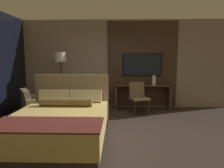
{
  "coord_description": "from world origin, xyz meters",
  "views": [
    {
      "loc": [
        0.03,
        -3.88,
        1.6
      ],
      "look_at": [
        -0.11,
        0.99,
        0.96
      ],
      "focal_mm": 32.0,
      "sensor_mm": 36.0,
      "label": 1
    }
  ],
  "objects_px": {
    "bed": "(61,125)",
    "tv": "(142,65)",
    "armchair_by_window": "(39,107)",
    "book": "(147,84)",
    "vase_tall": "(154,80)",
    "desk": "(142,93)",
    "desk_chair": "(138,95)",
    "floor_lamp": "(61,62)"
  },
  "relations": [
    {
      "from": "desk_chair",
      "to": "vase_tall",
      "type": "distance_m",
      "value": 0.82
    },
    {
      "from": "bed",
      "to": "floor_lamp",
      "type": "bearing_deg",
      "value": 105.3
    },
    {
      "from": "bed",
      "to": "armchair_by_window",
      "type": "height_order",
      "value": "bed"
    },
    {
      "from": "bed",
      "to": "armchair_by_window",
      "type": "relative_size",
      "value": 1.77
    },
    {
      "from": "tv",
      "to": "floor_lamp",
      "type": "height_order",
      "value": "floor_lamp"
    },
    {
      "from": "tv",
      "to": "desk_chair",
      "type": "bearing_deg",
      "value": -103.81
    },
    {
      "from": "armchair_by_window",
      "to": "book",
      "type": "xyz_separation_m",
      "value": [
        3.09,
        0.9,
        0.53
      ]
    },
    {
      "from": "vase_tall",
      "to": "floor_lamp",
      "type": "bearing_deg",
      "value": -176.66
    },
    {
      "from": "desk_chair",
      "to": "book",
      "type": "relative_size",
      "value": 3.62
    },
    {
      "from": "bed",
      "to": "vase_tall",
      "type": "relative_size",
      "value": 7.2
    },
    {
      "from": "desk",
      "to": "vase_tall",
      "type": "xyz_separation_m",
      "value": [
        0.33,
        -0.11,
        0.4
      ]
    },
    {
      "from": "desk",
      "to": "tv",
      "type": "bearing_deg",
      "value": 90.0
    },
    {
      "from": "bed",
      "to": "desk_chair",
      "type": "relative_size",
      "value": 2.33
    },
    {
      "from": "tv",
      "to": "armchair_by_window",
      "type": "relative_size",
      "value": 1.04
    },
    {
      "from": "bed",
      "to": "floor_lamp",
      "type": "xyz_separation_m",
      "value": [
        -0.64,
        2.36,
        1.13
      ]
    },
    {
      "from": "bed",
      "to": "tv",
      "type": "bearing_deg",
      "value": 56.73
    },
    {
      "from": "desk",
      "to": "tv",
      "type": "distance_m",
      "value": 0.88
    },
    {
      "from": "tv",
      "to": "book",
      "type": "height_order",
      "value": "tv"
    },
    {
      "from": "tv",
      "to": "vase_tall",
      "type": "relative_size",
      "value": 4.25
    },
    {
      "from": "tv",
      "to": "armchair_by_window",
      "type": "xyz_separation_m",
      "value": [
        -2.96,
        -1.07,
        -1.12
      ]
    },
    {
      "from": "tv",
      "to": "bed",
      "type": "bearing_deg",
      "value": -123.27
    },
    {
      "from": "book",
      "to": "tv",
      "type": "bearing_deg",
      "value": 127.86
    },
    {
      "from": "bed",
      "to": "floor_lamp",
      "type": "distance_m",
      "value": 2.69
    },
    {
      "from": "armchair_by_window",
      "to": "book",
      "type": "relative_size",
      "value": 4.78
    },
    {
      "from": "book",
      "to": "desk",
      "type": "bearing_deg",
      "value": -171.21
    },
    {
      "from": "vase_tall",
      "to": "book",
      "type": "relative_size",
      "value": 1.17
    },
    {
      "from": "vase_tall",
      "to": "desk_chair",
      "type": "bearing_deg",
      "value": -136.27
    },
    {
      "from": "vase_tall",
      "to": "armchair_by_window",
      "type": "bearing_deg",
      "value": -166.72
    },
    {
      "from": "tv",
      "to": "floor_lamp",
      "type": "distance_m",
      "value": 2.53
    },
    {
      "from": "desk_chair",
      "to": "vase_tall",
      "type": "bearing_deg",
      "value": 26.86
    },
    {
      "from": "floor_lamp",
      "to": "desk_chair",
      "type": "bearing_deg",
      "value": -8.43
    },
    {
      "from": "desk",
      "to": "desk_chair",
      "type": "bearing_deg",
      "value": -107.78
    },
    {
      "from": "desk",
      "to": "vase_tall",
      "type": "bearing_deg",
      "value": -17.76
    },
    {
      "from": "bed",
      "to": "vase_tall",
      "type": "xyz_separation_m",
      "value": [
        2.18,
        2.52,
        0.57
      ]
    },
    {
      "from": "desk",
      "to": "tv",
      "type": "relative_size",
      "value": 1.36
    },
    {
      "from": "desk_chair",
      "to": "tv",
      "type": "bearing_deg",
      "value": 59.32
    },
    {
      "from": "floor_lamp",
      "to": "book",
      "type": "distance_m",
      "value": 2.73
    },
    {
      "from": "armchair_by_window",
      "to": "vase_tall",
      "type": "bearing_deg",
      "value": -110.45
    },
    {
      "from": "bed",
      "to": "desk_chair",
      "type": "bearing_deg",
      "value": 50.71
    },
    {
      "from": "desk",
      "to": "desk_chair",
      "type": "xyz_separation_m",
      "value": [
        -0.2,
        -0.61,
        0.03
      ]
    },
    {
      "from": "tv",
      "to": "book",
      "type": "bearing_deg",
      "value": -52.14
    },
    {
      "from": "bed",
      "to": "tv",
      "type": "relative_size",
      "value": 1.69
    }
  ]
}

